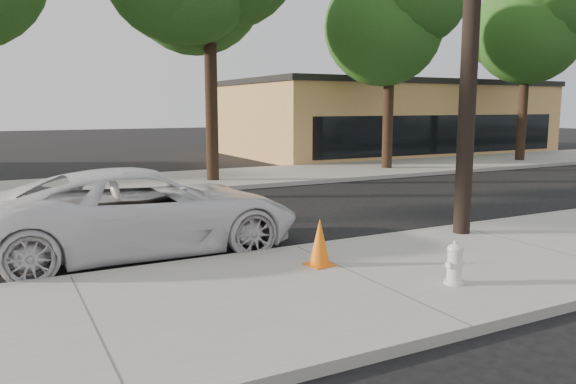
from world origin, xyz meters
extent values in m
plane|color=black|center=(0.00, 0.00, 0.00)|extent=(120.00, 120.00, 0.00)
cube|color=gray|center=(0.00, -4.30, 0.07)|extent=(90.00, 4.40, 0.15)
cube|color=gray|center=(0.00, 8.50, 0.07)|extent=(90.00, 5.00, 0.15)
cube|color=#9E9B93|center=(0.00, -2.10, 0.07)|extent=(90.00, 0.12, 0.16)
cube|color=tan|center=(16.00, 16.00, 2.00)|extent=(18.00, 10.00, 4.00)
cylinder|color=black|center=(3.60, -2.70, 4.65)|extent=(0.34, 0.34, 9.00)
cylinder|color=black|center=(2.00, 7.80, 2.53)|extent=(0.44, 0.44, 4.75)
cylinder|color=black|center=(10.00, 8.10, 2.35)|extent=(0.44, 0.44, 4.40)
sphere|color=#194614|center=(10.00, 8.10, 6.00)|extent=(4.35, 4.35, 4.35)
cylinder|color=black|center=(18.00, 7.90, 2.45)|extent=(0.44, 0.44, 4.60)
sphere|color=#194614|center=(18.00, 7.90, 6.30)|extent=(4.65, 4.65, 4.65)
sphere|color=#194614|center=(18.62, 7.44, 7.54)|extent=(3.72, 3.72, 3.72)
imported|color=silver|center=(-2.49, -0.72, 0.81)|extent=(5.88, 2.77, 1.62)
cylinder|color=silver|center=(0.99, -5.17, 0.18)|extent=(0.30, 0.30, 0.06)
cylinder|color=silver|center=(0.99, -5.17, 0.40)|extent=(0.22, 0.22, 0.51)
ellipsoid|color=silver|center=(0.99, -5.17, 0.68)|extent=(0.24, 0.24, 0.17)
cylinder|color=silver|center=(0.99, -5.17, 0.46)|extent=(0.32, 0.14, 0.10)
cylinder|color=silver|center=(0.99, -5.17, 0.46)|extent=(0.15, 0.18, 0.13)
cube|color=orange|center=(-0.27, -3.40, 0.16)|extent=(0.46, 0.46, 0.02)
cone|color=orange|center=(-0.27, -3.40, 0.54)|extent=(0.40, 0.40, 0.79)
camera|label=1|loc=(-4.93, -11.13, 2.76)|focal=35.00mm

